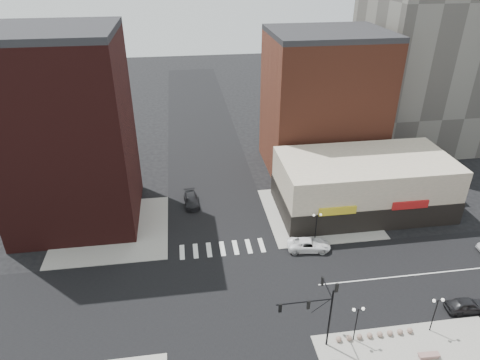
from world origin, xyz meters
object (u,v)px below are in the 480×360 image
object	(u,v)px
white_suv	(309,245)
dark_sedan_east	(467,305)
stone_bench	(429,356)
street_lamp_se_b	(437,307)
dark_sedan_north	(191,200)
street_lamp_se_a	(357,316)
traffic_signal	(320,306)
street_lamp_ne	(317,220)

from	to	relation	value
white_suv	dark_sedan_east	size ratio (longest dim) A/B	1.23
white_suv	stone_bench	xyz separation A→B (m)	(6.42, -17.53, -0.39)
street_lamp_se_b	stone_bench	size ratio (longest dim) A/B	2.09
dark_sedan_east	stone_bench	distance (m)	8.68
white_suv	dark_sedan_north	world-z (taller)	white_suv
street_lamp_se_b	stone_bench	bearing A→B (deg)	-121.46
stone_bench	dark_sedan_east	bearing A→B (deg)	37.79
street_lamp_se_a	dark_sedan_east	xyz separation A→B (m)	(13.22, 2.00, -2.53)
traffic_signal	dark_sedan_east	size ratio (longest dim) A/B	1.75
traffic_signal	stone_bench	world-z (taller)	traffic_signal
street_lamp_se_a	dark_sedan_east	world-z (taller)	street_lamp_se_a
street_lamp_ne	dark_sedan_north	bearing A→B (deg)	143.35
street_lamp_se_b	dark_sedan_east	bearing A→B (deg)	20.98
street_lamp_se_b	dark_sedan_north	xyz separation A→B (m)	(-22.51, 27.54, -2.57)
dark_sedan_east	street_lamp_ne	bearing A→B (deg)	44.89
dark_sedan_east	stone_bench	bearing A→B (deg)	129.21
street_lamp_ne	white_suv	distance (m)	3.21
street_lamp_ne	dark_sedan_north	xyz separation A→B (m)	(-15.51, 11.54, -2.57)
dark_sedan_east	stone_bench	size ratio (longest dim) A/B	2.23
traffic_signal	street_lamp_ne	xyz separation A→B (m)	(4.76, 15.83, -1.67)
street_lamp_se_b	traffic_signal	bearing A→B (deg)	179.18
stone_bench	street_lamp_se_b	bearing A→B (deg)	60.91
dark_sedan_east	street_lamp_se_a	bearing A→B (deg)	102.39
street_lamp_ne	stone_bench	distance (m)	19.93
street_lamp_se_a	street_lamp_ne	bearing A→B (deg)	86.42
dark_sedan_north	stone_bench	size ratio (longest dim) A/B	2.49
street_lamp_se_a	stone_bench	world-z (taller)	street_lamp_se_a
street_lamp_ne	street_lamp_se_b	bearing A→B (deg)	-66.37
white_suv	stone_bench	distance (m)	18.67
street_lamp_se_b	street_lamp_ne	distance (m)	17.46
stone_bench	street_lamp_se_a	bearing A→B (deg)	156.16
street_lamp_se_a	street_lamp_ne	xyz separation A→B (m)	(1.00, 16.00, 0.00)
traffic_signal	white_suv	xyz separation A→B (m)	(3.49, 14.33, -4.20)
street_lamp_ne	dark_sedan_north	world-z (taller)	street_lamp_ne
street_lamp_se_b	dark_sedan_east	size ratio (longest dim) A/B	0.94
white_suv	dark_sedan_north	size ratio (longest dim) A/B	1.10
street_lamp_ne	dark_sedan_east	bearing A→B (deg)	-48.89
white_suv	stone_bench	world-z (taller)	white_suv
street_lamp_se_b	street_lamp_ne	xyz separation A→B (m)	(-7.00, 16.00, 0.00)
street_lamp_ne	street_lamp_se_a	bearing A→B (deg)	-93.58
traffic_signal	street_lamp_se_b	xyz separation A→B (m)	(11.76, -0.17, -1.67)
traffic_signal	street_lamp_se_b	bearing A→B (deg)	-0.82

